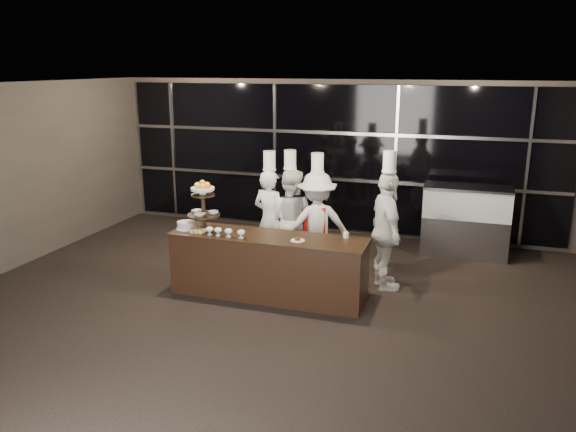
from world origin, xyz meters
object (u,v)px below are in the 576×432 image
(buffet_counter, at_px, (268,266))
(chef_b, at_px, (290,219))
(chef_d, at_px, (386,230))
(chef_a, at_px, (270,219))
(chef_c, at_px, (317,224))
(display_stand, at_px, (203,202))
(display_case, at_px, (466,218))
(layer_cake, at_px, (186,225))

(buffet_counter, xyz_separation_m, chef_b, (-0.07, 1.22, 0.38))
(chef_d, bearing_deg, chef_a, 172.50)
(chef_c, distance_m, chef_d, 1.14)
(display_stand, bearing_deg, display_case, 37.53)
(buffet_counter, height_order, chef_b, chef_b)
(display_case, xyz_separation_m, chef_a, (-3.01, -1.72, 0.17))
(chef_a, bearing_deg, chef_d, -7.50)
(layer_cake, xyz_separation_m, display_case, (3.91, 2.85, -0.29))
(buffet_counter, bearing_deg, display_stand, -179.99)
(buffet_counter, bearing_deg, chef_d, 28.11)
(layer_cake, distance_m, chef_c, 2.02)
(display_stand, height_order, chef_a, chef_a)
(display_stand, distance_m, chef_a, 1.34)
(buffet_counter, xyz_separation_m, display_case, (2.65, 2.80, 0.22))
(chef_a, distance_m, chef_d, 1.93)
(display_stand, relative_size, display_case, 0.50)
(layer_cake, height_order, chef_a, chef_a)
(chef_a, relative_size, chef_c, 0.99)
(buffet_counter, distance_m, chef_a, 1.20)
(chef_c, bearing_deg, chef_b, 159.14)
(display_case, bearing_deg, display_stand, -142.47)
(chef_a, height_order, chef_c, chef_c)
(chef_a, relative_size, chef_d, 0.94)
(display_stand, bearing_deg, chef_d, 17.98)
(display_stand, relative_size, chef_a, 0.38)
(display_case, bearing_deg, chef_a, -150.24)
(chef_d, bearing_deg, display_stand, -162.02)
(buffet_counter, height_order, chef_d, chef_d)
(display_stand, height_order, chef_c, chef_c)
(buffet_counter, height_order, display_stand, display_stand)
(display_stand, height_order, display_case, display_stand)
(layer_cake, bearing_deg, display_case, 36.07)
(buffet_counter, relative_size, chef_b, 1.44)
(display_stand, relative_size, layer_cake, 2.48)
(chef_d, bearing_deg, layer_cake, -162.70)
(buffet_counter, height_order, display_case, display_case)
(buffet_counter, relative_size, layer_cake, 9.47)
(layer_cake, bearing_deg, buffet_counter, 2.26)
(display_stand, bearing_deg, layer_cake, -169.46)
(display_case, xyz_separation_m, chef_b, (-2.71, -1.58, 0.16))
(display_stand, distance_m, display_case, 4.64)
(display_stand, height_order, chef_d, chef_d)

